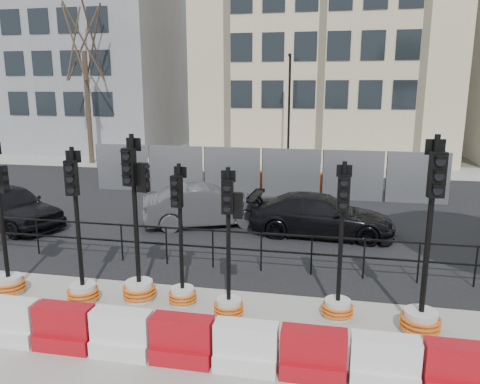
% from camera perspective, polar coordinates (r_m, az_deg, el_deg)
% --- Properties ---
extents(ground, '(120.00, 120.00, 0.00)m').
position_cam_1_polar(ground, '(10.70, -4.93, -11.61)').
color(ground, '#51514C').
rests_on(ground, ground).
extents(sidewalk_near, '(40.00, 6.00, 0.02)m').
position_cam_1_polar(sidewalk_near, '(8.20, -11.11, -19.93)').
color(sidewalk_near, gray).
rests_on(sidewalk_near, ground).
extents(road, '(40.00, 14.00, 0.03)m').
position_cam_1_polar(road, '(17.15, 1.55, -2.06)').
color(road, black).
rests_on(road, ground).
extents(sidewalk_far, '(40.00, 4.00, 0.02)m').
position_cam_1_polar(sidewalk_far, '(25.87, 4.93, 2.97)').
color(sidewalk_far, gray).
rests_on(sidewalk_far, ground).
extents(building_grey, '(11.00, 9.06, 14.00)m').
position_cam_1_polar(building_grey, '(35.63, -17.61, 16.41)').
color(building_grey, gray).
rests_on(building_grey, ground).
extents(building_cream, '(15.00, 10.06, 18.00)m').
position_cam_1_polar(building_cream, '(31.67, 10.42, 20.95)').
color(building_cream, '#C6B991').
rests_on(building_cream, ground).
extents(kerb_railing, '(18.00, 0.04, 1.00)m').
position_cam_1_polar(kerb_railing, '(11.52, -3.34, -6.09)').
color(kerb_railing, black).
rests_on(kerb_railing, ground).
extents(heras_fencing, '(14.33, 1.72, 2.00)m').
position_cam_1_polar(heras_fencing, '(19.68, 1.50, 1.98)').
color(heras_fencing, gray).
rests_on(heras_fencing, ground).
extents(lamp_post_far, '(0.12, 0.56, 6.00)m').
position_cam_1_polar(lamp_post_far, '(24.45, 5.99, 9.96)').
color(lamp_post_far, black).
rests_on(lamp_post_far, ground).
extents(tree_bare_far, '(2.00, 2.00, 9.00)m').
position_cam_1_polar(tree_bare_far, '(28.49, -18.51, 16.70)').
color(tree_bare_far, '#473828').
rests_on(tree_bare_far, ground).
extents(barrier_row, '(12.55, 0.50, 0.80)m').
position_cam_1_polar(barrier_row, '(8.18, -10.67, -17.12)').
color(barrier_row, '#A80D1E').
rests_on(barrier_row, ground).
extents(traffic_signal_b, '(0.67, 0.67, 3.39)m').
position_cam_1_polar(traffic_signal_b, '(11.23, -26.65, -7.34)').
color(traffic_signal_b, beige).
rests_on(traffic_signal_b, ground).
extents(traffic_signal_c, '(0.64, 0.64, 3.26)m').
position_cam_1_polar(traffic_signal_c, '(10.28, -18.79, -9.24)').
color(traffic_signal_c, beige).
rests_on(traffic_signal_c, ground).
extents(traffic_signal_d, '(0.69, 0.69, 3.50)m').
position_cam_1_polar(traffic_signal_d, '(10.00, -12.33, -8.48)').
color(traffic_signal_d, beige).
rests_on(traffic_signal_d, ground).
extents(traffic_signal_e, '(0.58, 0.58, 2.95)m').
position_cam_1_polar(traffic_signal_e, '(9.78, -7.12, -10.20)').
color(traffic_signal_e, beige).
rests_on(traffic_signal_e, ground).
extents(traffic_signal_f, '(0.58, 0.58, 2.97)m').
position_cam_1_polar(traffic_signal_f, '(9.19, -1.34, -10.99)').
color(traffic_signal_f, beige).
rests_on(traffic_signal_f, ground).
extents(traffic_signal_g, '(0.61, 0.61, 3.09)m').
position_cam_1_polar(traffic_signal_g, '(9.34, 11.93, -11.33)').
color(traffic_signal_g, beige).
rests_on(traffic_signal_g, ground).
extents(traffic_signal_h, '(0.72, 0.72, 3.63)m').
position_cam_1_polar(traffic_signal_h, '(9.17, 21.42, -11.68)').
color(traffic_signal_h, beige).
rests_on(traffic_signal_h, ground).
extents(car_a, '(4.37, 5.14, 1.38)m').
position_cam_1_polar(car_a, '(16.53, -26.33, -1.57)').
color(car_a, black).
rests_on(car_a, ground).
extents(car_b, '(4.31, 5.05, 1.33)m').
position_cam_1_polar(car_b, '(15.04, -4.08, -1.66)').
color(car_b, '#414145').
rests_on(car_b, ground).
extents(car_c, '(2.16, 4.48, 1.25)m').
position_cam_1_polar(car_c, '(14.22, 9.87, -2.83)').
color(car_c, black).
rests_on(car_c, ground).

